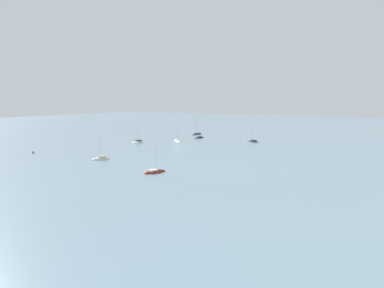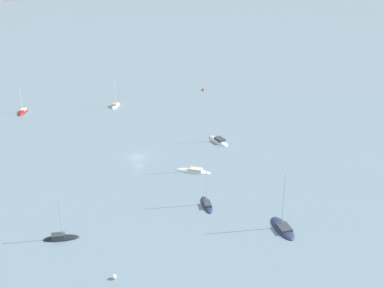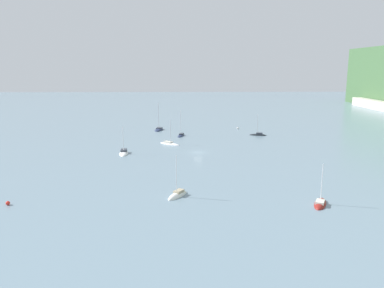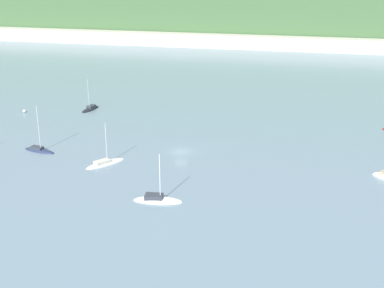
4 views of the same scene
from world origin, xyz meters
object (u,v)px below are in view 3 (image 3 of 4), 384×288
(sailboat_4, at_px, (320,204))
(mooring_buoy_1, at_px, (8,203))
(sailboat_0, at_px, (178,196))
(sailboat_3, at_px, (258,135))
(sailboat_1, at_px, (170,144))
(mooring_buoy_0, at_px, (238,128))
(sailboat_5, at_px, (124,153))
(sailboat_6, at_px, (159,130))
(sailboat_2, at_px, (181,136))

(sailboat_4, distance_m, mooring_buoy_1, 60.60)
(sailboat_0, bearing_deg, sailboat_3, -171.32)
(sailboat_0, xyz_separation_m, sailboat_4, (5.52, 27.80, -0.03))
(sailboat_1, height_order, mooring_buoy_0, sailboat_1)
(sailboat_1, xyz_separation_m, sailboat_3, (-16.59, 34.19, 0.03))
(sailboat_3, bearing_deg, sailboat_5, 46.94)
(sailboat_6, distance_m, mooring_buoy_1, 91.39)
(sailboat_2, distance_m, sailboat_3, 30.32)
(sailboat_3, height_order, sailboat_5, sailboat_5)
(sailboat_3, xyz_separation_m, sailboat_4, (75.91, -2.70, -0.05))
(sailboat_1, height_order, sailboat_4, sailboat_1)
(sailboat_2, relative_size, mooring_buoy_0, 12.97)
(sailboat_2, height_order, sailboat_4, sailboat_2)
(sailboat_0, bearing_deg, sailboat_1, -143.97)
(mooring_buoy_1, bearing_deg, sailboat_0, 97.72)
(sailboat_1, distance_m, sailboat_5, 19.77)
(sailboat_1, height_order, sailboat_5, sailboat_5)
(mooring_buoy_0, bearing_deg, sailboat_3, 20.45)
(sailboat_4, relative_size, sailboat_5, 0.97)
(sailboat_4, bearing_deg, sailboat_5, 71.45)
(sailboat_6, bearing_deg, sailboat_5, -1.31)
(sailboat_0, xyz_separation_m, sailboat_2, (-69.75, 0.19, 0.02))
(mooring_buoy_0, relative_size, mooring_buoy_1, 1.02)
(sailboat_0, bearing_deg, sailboat_4, 110.88)
(mooring_buoy_0, bearing_deg, mooring_buoy_1, -32.41)
(sailboat_3, xyz_separation_m, sailboat_6, (-13.50, -39.85, -0.04))
(mooring_buoy_1, bearing_deg, sailboat_5, 160.64)
(mooring_buoy_1, bearing_deg, mooring_buoy_0, 147.59)
(sailboat_3, xyz_separation_m, mooring_buoy_0, (-15.66, -5.84, 0.28))
(sailboat_3, height_order, sailboat_4, sailboat_3)
(sailboat_2, height_order, mooring_buoy_0, sailboat_2)
(mooring_buoy_1, bearing_deg, sailboat_6, 165.14)
(sailboat_2, height_order, sailboat_3, sailboat_2)
(sailboat_0, height_order, mooring_buoy_1, sailboat_0)
(sailboat_4, distance_m, sailboat_5, 63.75)
(sailboat_3, bearing_deg, sailboat_4, 102.05)
(sailboat_5, distance_m, mooring_buoy_1, 46.58)
(sailboat_1, height_order, sailboat_2, sailboat_2)
(sailboat_2, bearing_deg, sailboat_0, 13.49)
(sailboat_0, relative_size, mooring_buoy_0, 11.83)
(sailboat_2, bearing_deg, mooring_buoy_0, 137.31)
(sailboat_2, bearing_deg, sailboat_3, 104.86)
(sailboat_0, bearing_deg, mooring_buoy_1, -50.18)
(sailboat_5, bearing_deg, sailboat_3, 117.57)
(sailboat_1, relative_size, sailboat_3, 1.00)
(sailboat_0, relative_size, sailboat_4, 1.07)
(sailboat_1, relative_size, sailboat_5, 0.97)
(sailboat_1, bearing_deg, sailboat_2, 115.66)
(sailboat_1, xyz_separation_m, sailboat_4, (59.31, 31.49, -0.02))
(sailboat_1, relative_size, sailboat_6, 0.72)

